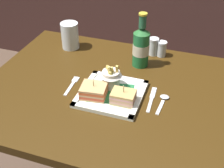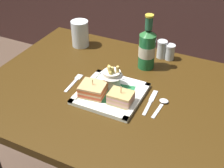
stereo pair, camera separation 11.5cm
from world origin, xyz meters
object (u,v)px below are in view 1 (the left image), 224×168
at_px(fries_cup, 111,76).
at_px(salt_shaker, 153,47).
at_px(fork, 72,84).
at_px(water_glass, 70,37).
at_px(pepper_shaker, 162,50).
at_px(spoon, 164,99).
at_px(sandwich_half_left, 94,91).
at_px(knife, 152,98).
at_px(sandwich_half_right, 123,97).
at_px(beer_bottle, 141,46).
at_px(dining_table, 113,118).
at_px(square_plate, 111,94).

distance_m(fries_cup, salt_shaker, 0.34).
distance_m(fork, salt_shaker, 0.44).
height_order(water_glass, pepper_shaker, water_glass).
bearing_deg(spoon, sandwich_half_left, -164.83).
relative_size(fork, knife, 0.84).
bearing_deg(salt_shaker, water_glass, -171.19).
bearing_deg(sandwich_half_right, salt_shaker, 86.37).
xyz_separation_m(sandwich_half_right, fries_cup, (-0.07, 0.08, 0.03)).
height_order(beer_bottle, salt_shaker, beer_bottle).
bearing_deg(spoon, fork, -177.14).
xyz_separation_m(spoon, salt_shaker, (-0.11, 0.33, 0.03)).
relative_size(dining_table, fork, 7.91).
xyz_separation_m(water_glass, pepper_shaker, (0.44, 0.06, -0.02)).
distance_m(sandwich_half_left, beer_bottle, 0.31).
bearing_deg(salt_shaker, dining_table, -105.66).
bearing_deg(dining_table, salt_shaker, 74.34).
distance_m(sandwich_half_right, water_glass, 0.50).
bearing_deg(dining_table, pepper_shaker, 68.14).
height_order(dining_table, pepper_shaker, pepper_shaker).
bearing_deg(sandwich_half_right, fork, 167.68).
bearing_deg(spoon, pepper_shaker, 102.66).
xyz_separation_m(square_plate, sandwich_half_right, (0.06, -0.04, 0.03)).
height_order(sandwich_half_right, water_glass, water_glass).
height_order(square_plate, beer_bottle, beer_bottle).
relative_size(sandwich_half_left, pepper_shaker, 1.44).
relative_size(water_glass, salt_shaker, 1.53).
bearing_deg(sandwich_half_left, knife, 17.38).
height_order(beer_bottle, pepper_shaker, beer_bottle).
bearing_deg(fries_cup, water_glass, 138.92).
bearing_deg(spoon, sandwich_half_right, -153.52).
relative_size(sandwich_half_right, knife, 0.57).
xyz_separation_m(dining_table, beer_bottle, (0.06, 0.22, 0.25)).
bearing_deg(beer_bottle, water_glass, 172.29).
relative_size(beer_bottle, pepper_shaker, 3.38).
xyz_separation_m(beer_bottle, spoon, (0.15, -0.22, -0.09)).
bearing_deg(fork, square_plate, -4.73).
bearing_deg(square_plate, pepper_shaker, 71.29).
relative_size(water_glass, fork, 0.96).
height_order(dining_table, salt_shaker, salt_shaker).
height_order(square_plate, sandwich_half_right, sandwich_half_right).
bearing_deg(salt_shaker, square_plate, -102.96).
height_order(dining_table, water_glass, water_glass).
bearing_deg(square_plate, sandwich_half_right, -31.95).
bearing_deg(fork, water_glass, 115.90).
bearing_deg(dining_table, fries_cup, 144.51).
bearing_deg(water_glass, pepper_shaker, 8.03).
xyz_separation_m(sandwich_half_right, salt_shaker, (0.03, 0.40, 0.00)).
height_order(square_plate, salt_shaker, salt_shaker).
distance_m(fries_cup, spoon, 0.22).
height_order(sandwich_half_left, beer_bottle, beer_bottle).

